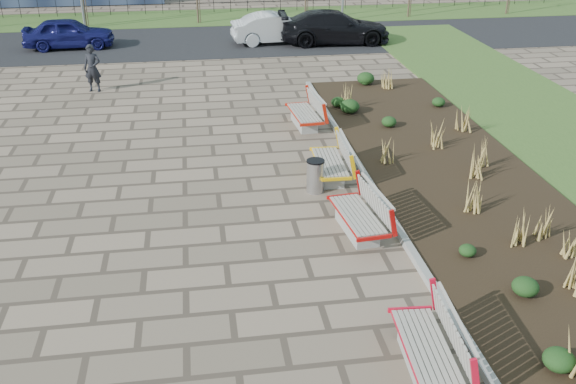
{
  "coord_description": "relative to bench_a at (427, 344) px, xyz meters",
  "views": [
    {
      "loc": [
        -0.4,
        -9.71,
        7.19
      ],
      "look_at": [
        1.5,
        3.0,
        0.9
      ],
      "focal_mm": 40.0,
      "sensor_mm": 36.0,
      "label": 1
    }
  ],
  "objects": [
    {
      "name": "bench_d",
      "position": [
        0.0,
        11.54,
        0.0
      ],
      "size": [
        1.06,
        2.16,
        1.0
      ],
      "primitive_type": null,
      "rotation": [
        0.0,
        0.0,
        0.08
      ],
      "color": "red",
      "rests_on": "ground"
    },
    {
      "name": "car_silver",
      "position": [
        0.65,
        23.16,
        0.23
      ],
      "size": [
        4.41,
        1.84,
        1.42
      ],
      "primitive_type": "imported",
      "rotation": [
        0.0,
        0.0,
        1.65
      ],
      "color": "#AEB2B7",
      "rests_on": "road"
    },
    {
      "name": "ground",
      "position": [
        -3.0,
        1.99,
        -0.5
      ],
      "size": [
        120.0,
        120.0,
        0.0
      ],
      "primitive_type": "plane",
      "color": "#7A6654",
      "rests_on": "ground"
    },
    {
      "name": "planting_bed",
      "position": [
        3.25,
        6.99,
        -0.45
      ],
      "size": [
        4.5,
        18.0,
        0.1
      ],
      "primitive_type": "cube",
      "color": "black",
      "rests_on": "ground"
    },
    {
      "name": "grass_verge_far",
      "position": [
        -3.0,
        29.99,
        -0.48
      ],
      "size": [
        80.0,
        5.0,
        0.04
      ],
      "primitive_type": "cube",
      "color": "#33511E",
      "rests_on": "ground"
    },
    {
      "name": "road",
      "position": [
        -3.0,
        23.99,
        -0.49
      ],
      "size": [
        80.0,
        7.0,
        0.02
      ],
      "primitive_type": "cube",
      "color": "black",
      "rests_on": "ground"
    },
    {
      "name": "planting_curb",
      "position": [
        0.92,
        6.99,
        -0.42
      ],
      "size": [
        0.16,
        18.0,
        0.15
      ],
      "primitive_type": "cube",
      "color": "gray",
      "rests_on": "ground"
    },
    {
      "name": "car_blue",
      "position": [
        -9.08,
        23.57,
        0.22
      ],
      "size": [
        4.15,
        1.8,
        1.39
      ],
      "primitive_type": "imported",
      "rotation": [
        0.0,
        0.0,
        1.61
      ],
      "color": "#121350",
      "rests_on": "road"
    },
    {
      "name": "pedestrian",
      "position": [
        -7.13,
        16.43,
        0.37
      ],
      "size": [
        0.71,
        0.54,
        1.75
      ],
      "primitive_type": "imported",
      "rotation": [
        0.0,
        0.0,
        -0.21
      ],
      "color": "black",
      "rests_on": "ground"
    },
    {
      "name": "car_black",
      "position": [
        3.39,
        22.71,
        0.29
      ],
      "size": [
        5.4,
        2.39,
        1.54
      ],
      "primitive_type": "imported",
      "rotation": [
        0.0,
        0.0,
        1.53
      ],
      "color": "black",
      "rests_on": "road"
    },
    {
      "name": "bench_c",
      "position": [
        0.0,
        7.53,
        0.0
      ],
      "size": [
        0.97,
        2.13,
        1.0
      ],
      "primitive_type": null,
      "rotation": [
        0.0,
        0.0,
        -0.04
      ],
      "color": "yellow",
      "rests_on": "ground"
    },
    {
      "name": "litter_bin",
      "position": [
        -0.54,
        6.73,
        -0.08
      ],
      "size": [
        0.44,
        0.44,
        0.85
      ],
      "primitive_type": "cylinder",
      "color": "#B2B2B7",
      "rests_on": "ground"
    },
    {
      "name": "bench_b",
      "position": [
        0.0,
        4.53,
        0.0
      ],
      "size": [
        1.11,
        2.18,
        1.0
      ],
      "primitive_type": null,
      "rotation": [
        0.0,
        0.0,
        0.1
      ],
      "color": "#B60E0C",
      "rests_on": "ground"
    },
    {
      "name": "bench_a",
      "position": [
        0.0,
        0.0,
        0.0
      ],
      "size": [
        1.03,
        2.15,
        1.0
      ],
      "primitive_type": null,
      "rotation": [
        0.0,
        0.0,
        -0.06
      ],
      "color": "red",
      "rests_on": "ground"
    },
    {
      "name": "railing_fence",
      "position": [
        -3.0,
        31.49,
        0.14
      ],
      "size": [
        44.0,
        0.1,
        1.2
      ],
      "primitive_type": null,
      "color": "black",
      "rests_on": "grass_verge_far"
    }
  ]
}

